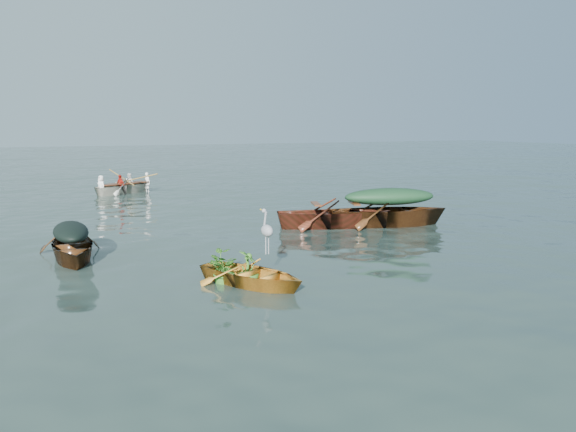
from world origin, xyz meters
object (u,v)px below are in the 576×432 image
at_px(dark_covered_boat, 72,259).
at_px(open_wooden_boat, 335,227).
at_px(yellow_dinghy, 252,285).
at_px(rowed_boat, 126,193).
at_px(heron, 267,238).
at_px(green_tarp_boat, 389,226).

height_order(dark_covered_boat, open_wooden_boat, open_wooden_boat).
distance_m(yellow_dinghy, dark_covered_boat, 4.82).
relative_size(rowed_boat, heron, 4.30).
relative_size(dark_covered_boat, heron, 4.08).
xyz_separation_m(yellow_dinghy, open_wooden_boat, (4.45, 4.77, 0.00)).
bearing_deg(yellow_dinghy, dark_covered_boat, 98.89).
bearing_deg(yellow_dinghy, heron, 5.19).
height_order(dark_covered_boat, rowed_boat, dark_covered_boat).
relative_size(dark_covered_boat, green_tarp_boat, 0.73).
xyz_separation_m(yellow_dinghy, dark_covered_boat, (-3.05, 3.73, 0.00)).
height_order(open_wooden_boat, heron, heron).
bearing_deg(heron, dark_covered_boat, 105.37).
relative_size(green_tarp_boat, heron, 5.56).
bearing_deg(open_wooden_boat, dark_covered_boat, 115.65).
xyz_separation_m(yellow_dinghy, green_tarp_boat, (6.09, 4.33, 0.00)).
bearing_deg(rowed_boat, green_tarp_boat, -178.45).
distance_m(dark_covered_boat, rowed_boat, 12.55).
height_order(dark_covered_boat, heron, heron).
bearing_deg(dark_covered_boat, green_tarp_boat, 3.70).
bearing_deg(green_tarp_boat, rowed_boat, 43.31).
distance_m(yellow_dinghy, green_tarp_boat, 7.47).
height_order(yellow_dinghy, open_wooden_boat, open_wooden_boat).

